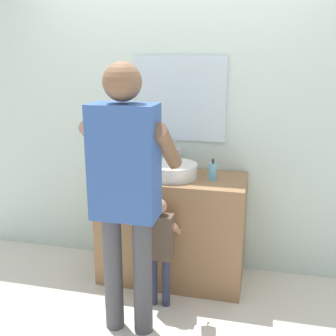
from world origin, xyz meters
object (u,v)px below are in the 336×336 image
(adult_parent, at_px, (126,179))
(soap_bottle, at_px, (213,171))
(child_toddler, at_px, (160,243))
(toothbrush_cup, at_px, (124,167))

(adult_parent, bearing_deg, soap_bottle, 56.87)
(soap_bottle, bearing_deg, child_toddler, -129.22)
(adult_parent, bearing_deg, child_toddler, 66.08)
(adult_parent, bearing_deg, toothbrush_cup, 110.44)
(toothbrush_cup, xyz_separation_m, child_toddler, (0.39, -0.39, -0.43))
(toothbrush_cup, distance_m, child_toddler, 0.70)
(toothbrush_cup, bearing_deg, child_toddler, -44.78)
(child_toddler, height_order, adult_parent, adult_parent)
(soap_bottle, relative_size, child_toddler, 0.20)
(soap_bottle, distance_m, child_toddler, 0.67)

